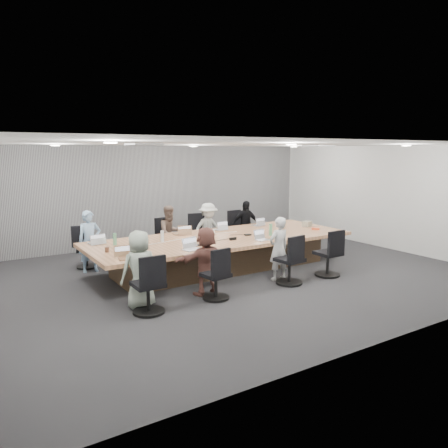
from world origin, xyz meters
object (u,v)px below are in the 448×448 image
person_5 (206,261)px  snack_packet (315,229)px  chair_2 (202,237)px  chair_5 (216,279)px  laptop_5 (192,249)px  person_4 (140,269)px  mug_brown (107,250)px  chair_6 (289,264)px  person_6 (279,249)px  bottle_green_right (271,230)px  laptop_1 (180,234)px  laptop_3 (258,225)px  person_0 (90,241)px  canvas_bag (307,224)px  person_2 (208,229)px  bottle_green_left (115,240)px  chair_7 (328,257)px  laptop_6 (263,240)px  chair_4 (148,289)px  bottle_clear (162,236)px  laptop_4 (128,258)px  chair_1 (165,242)px  chair_0 (86,253)px  chair_3 (238,232)px  person_1 (170,233)px  person_3 (245,225)px  laptop_2 (219,229)px  stapler (233,239)px  conference_table (222,252)px  laptop_0 (97,243)px

person_5 → snack_packet: bearing=-167.2°
chair_2 → chair_5: 3.76m
person_5 → laptop_5: (0.00, 0.55, 0.11)m
person_4 → mug_brown: 1.28m
chair_6 → person_6: person_6 is taller
snack_packet → bottle_green_right: bearing=-179.4°
laptop_5 → mug_brown: size_ratio=3.51×
laptop_1 → laptop_3: same height
person_0 → canvas_bag: (5.18, -1.34, 0.12)m
person_2 → canvas_bag: person_2 is taller
bottle_green_left → laptop_5: bearing=-45.3°
chair_7 → laptop_6: (-1.07, 0.90, 0.33)m
chair_4 → bottle_clear: (1.14, 1.95, 0.44)m
person_2 → laptop_4: bearing=-143.0°
chair_5 → person_6: bearing=4.1°
chair_7 → laptop_3: chair_7 is taller
person_0 → bottle_clear: bearing=-38.9°
chair_2 → laptop_6: bearing=103.7°
chair_1 → chair_6: size_ratio=0.92×
person_0 → canvas_bag: size_ratio=5.41×
chair_0 → chair_6: size_ratio=0.87×
laptop_1 → chair_3: bearing=-146.1°
chair_3 → chair_5: chair_3 is taller
chair_0 → bottle_green_right: size_ratio=2.69×
chair_5 → canvas_bag: 4.16m
bottle_green_right → laptop_4: bearing=-174.3°
chair_2 → chair_6: (0.12, -3.40, 0.00)m
laptop_3 → laptop_4: same height
chair_1 → laptop_6: (1.18, -2.50, 0.36)m
chair_1 → laptop_6: size_ratio=2.70×
chair_1 → snack_packet: snack_packet is taller
chair_1 → laptop_6: bearing=106.3°
person_1 → laptop_5: (-0.55, -2.15, 0.07)m
person_1 → person_4: 3.27m
chair_4 → laptop_5: chair_4 is taller
person_3 → canvas_bag: person_3 is taller
person_0 → person_4: person_0 is taller
laptop_2 → laptop_3: (1.16, 0.00, 0.00)m
chair_2 → person_6: (0.12, -3.05, 0.25)m
person_5 → stapler: 1.52m
conference_table → person_1: size_ratio=4.43×
laptop_4 → person_5: bearing=-12.0°
laptop_0 → chair_1: bearing=-160.8°
snack_packet → chair_2: bearing=133.5°
mug_brown → conference_table: bearing=2.0°
chair_4 → bottle_green_right: size_ratio=3.06×
laptop_2 → person_3: (1.16, 0.55, -0.08)m
bottle_green_left → chair_7: bearing=-27.6°
mug_brown → stapler: (2.67, -0.34, -0.02)m
person_4 → stapler: person_4 is taller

